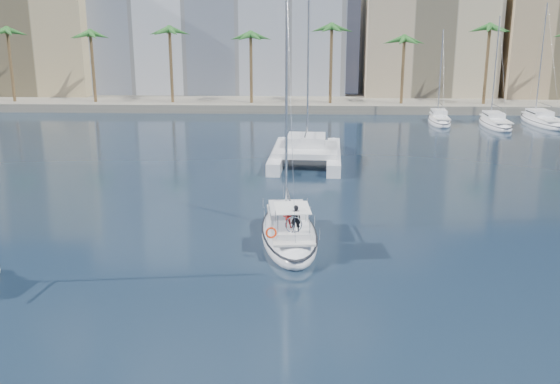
{
  "coord_description": "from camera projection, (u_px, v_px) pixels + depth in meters",
  "views": [
    {
      "loc": [
        2.81,
        -33.16,
        12.95
      ],
      "look_at": [
        1.4,
        1.5,
        3.28
      ],
      "focal_mm": 40.0,
      "sensor_mm": 36.0,
      "label": 1
    }
  ],
  "objects": [
    {
      "name": "catamaran",
      "position": [
        306.0,
        150.0,
        58.04
      ],
      "size": [
        6.85,
        12.9,
        18.37
      ],
      "rotation": [
        0.0,
        0.0,
        -0.04
      ],
      "color": "white",
      "rests_on": "ground"
    },
    {
      "name": "ground",
      "position": [
        254.0,
        254.0,
        35.51
      ],
      "size": [
        160.0,
        160.0,
        0.0
      ],
      "primitive_type": "plane",
      "color": "black",
      "rests_on": "ground"
    },
    {
      "name": "palm_right",
      "position": [
        531.0,
        38.0,
        86.27
      ],
      "size": [
        3.6,
        3.6,
        12.3
      ],
      "color": "brown",
      "rests_on": "ground"
    },
    {
      "name": "moored_yacht_c",
      "position": [
        542.0,
        124.0,
        79.45
      ],
      "size": [
        3.98,
        12.33,
        15.54
      ],
      "primitive_type": null,
      "rotation": [
        0.0,
        0.0,
        0.03
      ],
      "color": "white",
      "rests_on": "ground"
    },
    {
      "name": "building_tan_right",
      "position": [
        558.0,
        45.0,
        96.89
      ],
      "size": [
        18.0,
        12.0,
        18.0
      ],
      "primitive_type": "cube",
      "color": "tan",
      "rests_on": "ground"
    },
    {
      "name": "moored_yacht_a",
      "position": [
        439.0,
        123.0,
        79.96
      ],
      "size": [
        3.37,
        9.52,
        11.9
      ],
      "primitive_type": null,
      "rotation": [
        0.0,
        0.0,
        -0.07
      ],
      "color": "white",
      "rests_on": "ground"
    },
    {
      "name": "palm_left",
      "position": [
        48.0,
        38.0,
        88.94
      ],
      "size": [
        3.6,
        3.6,
        12.3
      ],
      "color": "brown",
      "rests_on": "ground"
    },
    {
      "name": "seagull",
      "position": [
        282.0,
        237.0,
        34.92
      ],
      "size": [
        0.92,
        0.4,
        0.17
      ],
      "color": "silver",
      "rests_on": "ground"
    },
    {
      "name": "building_beige",
      "position": [
        426.0,
        38.0,
        99.33
      ],
      "size": [
        20.0,
        14.0,
        20.0
      ],
      "primitive_type": "cube",
      "color": "#BEAD88",
      "rests_on": "ground"
    },
    {
      "name": "main_sloop",
      "position": [
        289.0,
        232.0,
        37.64
      ],
      "size": [
        4.37,
        10.63,
        15.35
      ],
      "rotation": [
        0.0,
        0.0,
        0.11
      ],
      "color": "white",
      "rests_on": "ground"
    },
    {
      "name": "building_tan_left",
      "position": [
        29.0,
        31.0,
        100.61
      ],
      "size": [
        22.0,
        14.0,
        22.0
      ],
      "primitive_type": "cube",
      "color": "tan",
      "rests_on": "ground"
    },
    {
      "name": "building_modern",
      "position": [
        216.0,
        12.0,
        102.48
      ],
      "size": [
        42.0,
        16.0,
        28.0
      ],
      "primitive_type": "cube",
      "color": "white",
      "rests_on": "ground"
    },
    {
      "name": "moored_yacht_b",
      "position": [
        495.0,
        126.0,
        77.78
      ],
      "size": [
        3.32,
        10.83,
        13.72
      ],
      "primitive_type": null,
      "rotation": [
        0.0,
        0.0,
        -0.02
      ],
      "color": "white",
      "rests_on": "ground"
    },
    {
      "name": "palm_centre",
      "position": [
        286.0,
        38.0,
        87.61
      ],
      "size": [
        3.6,
        3.6,
        12.3
      ],
      "color": "brown",
      "rests_on": "ground"
    },
    {
      "name": "quay",
      "position": [
        287.0,
        103.0,
        94.06
      ],
      "size": [
        120.0,
        14.0,
        1.2
      ],
      "primitive_type": "cube",
      "color": "gray",
      "rests_on": "ground"
    }
  ]
}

